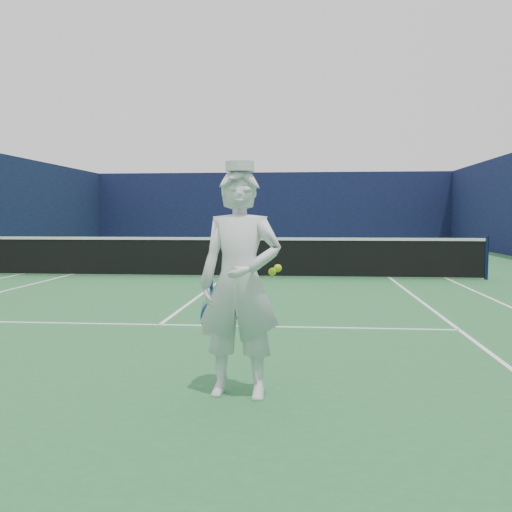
{
  "coord_description": "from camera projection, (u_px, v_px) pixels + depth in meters",
  "views": [
    {
      "loc": [
        2.07,
        -14.2,
        1.53
      ],
      "look_at": [
        1.5,
        -7.94,
        1.1
      ],
      "focal_mm": 40.0,
      "sensor_mm": 36.0,
      "label": 1
    }
  ],
  "objects": [
    {
      "name": "ground",
      "position": [
        225.0,
        277.0,
        14.4
      ],
      "size": [
        80.0,
        80.0,
        0.0
      ],
      "primitive_type": "plane",
      "color": "#266435",
      "rests_on": "ground"
    },
    {
      "name": "court_markings",
      "position": [
        225.0,
        277.0,
        14.4
      ],
      "size": [
        11.03,
        23.83,
        0.01
      ],
      "color": "white",
      "rests_on": "ground"
    },
    {
      "name": "windscreen_fence",
      "position": [
        225.0,
        198.0,
        14.26
      ],
      "size": [
        20.12,
        36.12,
        4.0
      ],
      "color": "black",
      "rests_on": "ground"
    },
    {
      "name": "tennis_net",
      "position": [
        225.0,
        255.0,
        14.36
      ],
      "size": [
        12.88,
        0.09,
        1.07
      ],
      "color": "#141E4C",
      "rests_on": "ground"
    },
    {
      "name": "tennis_player",
      "position": [
        240.0,
        283.0,
        4.82
      ],
      "size": [
        0.78,
        0.55,
        1.99
      ],
      "rotation": [
        0.0,
        0.0,
        -0.1
      ],
      "color": "white",
      "rests_on": "ground"
    }
  ]
}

